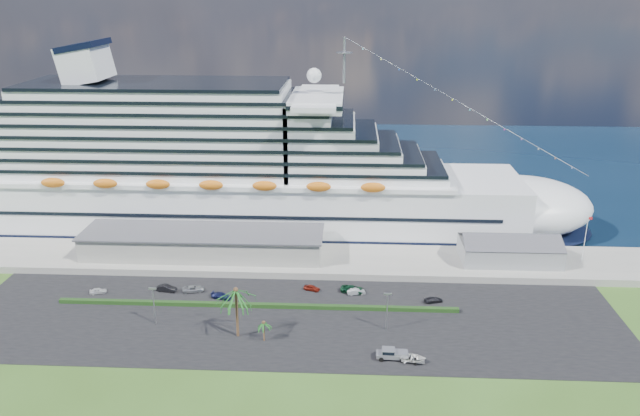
# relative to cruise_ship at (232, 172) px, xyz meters

# --- Properties ---
(ground) EXTENTS (420.00, 420.00, 0.00)m
(ground) POSITION_rel_cruise_ship_xyz_m (21.53, -64.00, -16.69)
(ground) COLOR #33511B
(ground) RESTS_ON ground
(asphalt_lot) EXTENTS (140.00, 38.00, 0.12)m
(asphalt_lot) POSITION_rel_cruise_ship_xyz_m (21.53, -53.00, -16.63)
(asphalt_lot) COLOR black
(asphalt_lot) RESTS_ON ground
(wharf) EXTENTS (240.00, 20.00, 1.80)m
(wharf) POSITION_rel_cruise_ship_xyz_m (21.53, -24.00, -15.79)
(wharf) COLOR gray
(wharf) RESTS_ON ground
(water) EXTENTS (420.00, 160.00, 0.02)m
(water) POSITION_rel_cruise_ship_xyz_m (21.53, 66.00, -16.68)
(water) COLOR black
(water) RESTS_ON ground
(cruise_ship) EXTENTS (191.00, 38.00, 54.00)m
(cruise_ship) POSITION_rel_cruise_ship_xyz_m (0.00, 0.00, 0.00)
(cruise_ship) COLOR silver
(cruise_ship) RESTS_ON ground
(terminal_building) EXTENTS (61.00, 15.00, 6.30)m
(terminal_building) POSITION_rel_cruise_ship_xyz_m (-3.47, -24.00, -11.68)
(terminal_building) COLOR gray
(terminal_building) RESTS_ON wharf
(port_shed) EXTENTS (24.00, 12.31, 7.37)m
(port_shed) POSITION_rel_cruise_ship_xyz_m (73.53, -24.00, -12.30)
(port_shed) COLOR gray
(port_shed) RESTS_ON wharf
(flagpole) EXTENTS (1.08, 0.16, 12.00)m
(flagpole) POSITION_rel_cruise_ship_xyz_m (91.57, -24.00, -8.43)
(flagpole) COLOR silver
(flagpole) RESTS_ON wharf
(hedge) EXTENTS (88.00, 1.10, 0.90)m
(hedge) POSITION_rel_cruise_ship_xyz_m (13.53, -48.00, -16.12)
(hedge) COLOR black
(hedge) RESTS_ON asphalt_lot
(lamp_post_left) EXTENTS (1.60, 0.35, 8.27)m
(lamp_post_left) POSITION_rel_cruise_ship_xyz_m (-6.47, -56.00, -11.35)
(lamp_post_left) COLOR gray
(lamp_post_left) RESTS_ON asphalt_lot
(lamp_post_right) EXTENTS (1.60, 0.35, 8.27)m
(lamp_post_right) POSITION_rel_cruise_ship_xyz_m (41.53, -56.00, -11.35)
(lamp_post_right) COLOR gray
(lamp_post_right) RESTS_ON asphalt_lot
(palm_tall) EXTENTS (8.82, 8.82, 11.13)m
(palm_tall) POSITION_rel_cruise_ship_xyz_m (11.53, -60.00, -7.49)
(palm_tall) COLOR #47301E
(palm_tall) RESTS_ON ground
(palm_short) EXTENTS (3.53, 3.53, 4.56)m
(palm_short) POSITION_rel_cruise_ship_xyz_m (17.03, -61.50, -13.03)
(palm_short) COLOR #47301E
(palm_short) RESTS_ON ground
(parked_car_0) EXTENTS (4.05, 2.49, 1.29)m
(parked_car_0) POSITION_rel_cruise_ship_xyz_m (-23.64, -43.31, -15.93)
(parked_car_0) COLOR silver
(parked_car_0) RESTS_ON asphalt_lot
(parked_car_1) EXTENTS (4.92, 2.35, 1.56)m
(parked_car_1) POSITION_rel_cruise_ship_xyz_m (-8.27, -41.56, -15.80)
(parked_car_1) COLOR black
(parked_car_1) RESTS_ON asphalt_lot
(parked_car_2) EXTENTS (5.31, 3.33, 1.37)m
(parked_car_2) POSITION_rel_cruise_ship_xyz_m (-2.05, -41.37, -15.89)
(parked_car_2) COLOR gray
(parked_car_2) RESTS_ON asphalt_lot
(parked_car_3) EXTENTS (4.91, 2.95, 1.33)m
(parked_car_3) POSITION_rel_cruise_ship_xyz_m (5.02, -44.33, -15.91)
(parked_car_3) COLOR #121740
(parked_car_3) RESTS_ON asphalt_lot
(parked_car_4) EXTENTS (4.09, 2.72, 1.29)m
(parked_car_4) POSITION_rel_cruise_ship_xyz_m (25.17, -39.41, -15.93)
(parked_car_4) COLOR maroon
(parked_car_4) RESTS_ON asphalt_lot
(parked_car_5) EXTENTS (4.31, 2.23, 1.35)m
(parked_car_5) POSITION_rel_cruise_ship_xyz_m (35.41, -40.84, -15.90)
(parked_car_5) COLOR #B0B4B7
(parked_car_5) RESTS_ON asphalt_lot
(parked_car_6) EXTENTS (5.93, 3.74, 1.53)m
(parked_car_6) POSITION_rel_cruise_ship_xyz_m (34.58, -39.88, -15.81)
(parked_car_6) COLOR #0D3520
(parked_car_6) RESTS_ON asphalt_lot
(parked_car_7) EXTENTS (4.53, 2.98, 1.22)m
(parked_car_7) POSITION_rel_cruise_ship_xyz_m (52.55, -43.80, -15.97)
(parked_car_7) COLOR black
(parked_car_7) RESTS_ON asphalt_lot
(pickup_truck) EXTENTS (6.10, 2.44, 2.13)m
(pickup_truck) POSITION_rel_cruise_ship_xyz_m (41.95, -66.72, -15.41)
(pickup_truck) COLOR black
(pickup_truck) RESTS_ON asphalt_lot
(boat_trailer) EXTENTS (5.60, 3.98, 1.57)m
(boat_trailer) POSITION_rel_cruise_ship_xyz_m (45.85, -67.80, -15.54)
(boat_trailer) COLOR gray
(boat_trailer) RESTS_ON asphalt_lot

